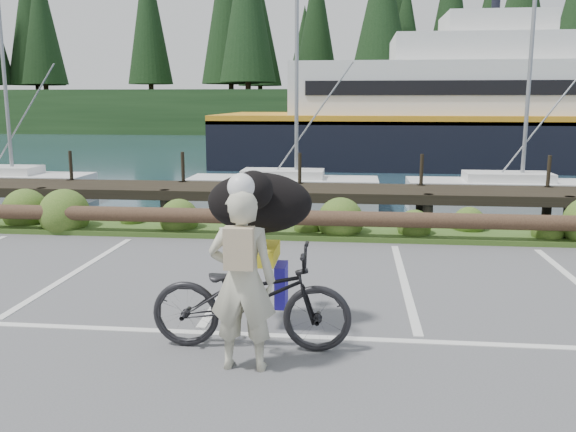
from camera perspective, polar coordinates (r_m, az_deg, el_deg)
The scene contains 7 objects.
ground at distance 7.79m, azimuth -7.74°, elevation -9.69°, with size 72.00×72.00×0.00m, color #505052.
harbor_backdrop at distance 85.60m, azimuth 5.35°, elevation 8.87°, with size 170.00×160.00×30.00m.
vegetation_strip at distance 12.79m, azimuth -2.05°, elevation -1.26°, with size 34.00×1.60×0.10m, color #3D5B21.
log_rail at distance 12.12m, azimuth -2.52°, elevation -2.18°, with size 32.00×0.30×0.60m, color #443021, non-canonical shape.
bicycle at distance 6.74m, azimuth -3.49°, elevation -7.66°, with size 0.77×2.21×1.16m, color black.
cyclist at distance 6.15m, azimuth -4.29°, elevation -6.06°, with size 0.68×0.45×1.86m, color #B9B69C.
dog at distance 7.20m, azimuth -2.68°, elevation 1.24°, with size 1.25×0.61×0.72m, color black.
Camera 1 is at (1.81, -7.07, 2.71)m, focal length 38.00 mm.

